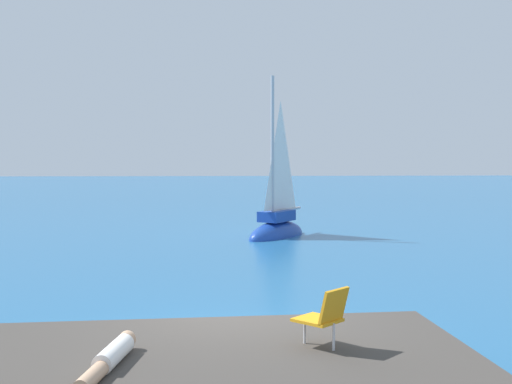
{
  "coord_description": "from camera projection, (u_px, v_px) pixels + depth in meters",
  "views": [
    {
      "loc": [
        -0.22,
        -10.48,
        3.14
      ],
      "look_at": [
        0.9,
        11.26,
        1.85
      ],
      "focal_mm": 46.7,
      "sensor_mm": 36.0,
      "label": 1
    }
  ],
  "objects": [
    {
      "name": "beach_chair",
      "position": [
        325.0,
        314.0,
        8.52
      ],
      "size": [
        0.76,
        0.76,
        0.8
      ],
      "rotation": [
        0.0,
        0.0,
        2.35
      ],
      "color": "orange",
      "rests_on": "shore_ledge"
    },
    {
      "name": "sailboat_near",
      "position": [
        277.0,
        227.0,
        24.87
      ],
      "size": [
        2.92,
        3.49,
        6.54
      ],
      "rotation": [
        0.0,
        0.0,
        4.11
      ],
      "color": "#193D99",
      "rests_on": "ground"
    },
    {
      "name": "boulder_inland",
      "position": [
        349.0,
        346.0,
        10.78
      ],
      "size": [
        1.91,
        2.09,
        1.21
      ],
      "primitive_type": "cube",
      "rotation": [
        0.09,
        0.17,
        2.19
      ],
      "color": "#3E3738",
      "rests_on": "ground"
    },
    {
      "name": "ground_plane",
      "position": [
        236.0,
        349.0,
        10.64
      ],
      "size": [
        160.0,
        160.0,
        0.0
      ],
      "primitive_type": "plane",
      "color": "#236093"
    },
    {
      "name": "boulder_seaward",
      "position": [
        152.0,
        351.0,
        10.55
      ],
      "size": [
        1.27,
        1.21,
        0.71
      ],
      "primitive_type": "cube",
      "rotation": [
        0.13,
        -0.11,
        2.32
      ],
      "color": "#3F3B3C",
      "rests_on": "ground"
    },
    {
      "name": "person_sunbather",
      "position": [
        110.0,
        357.0,
        7.79
      ],
      "size": [
        0.45,
        1.75,
        0.25
      ],
      "rotation": [
        0.0,
        0.0,
        4.56
      ],
      "color": "white",
      "rests_on": "shore_ledge"
    }
  ]
}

